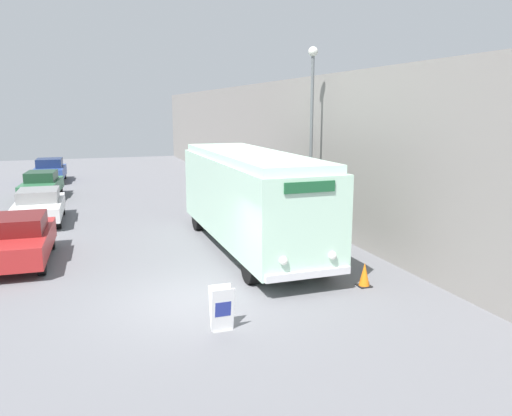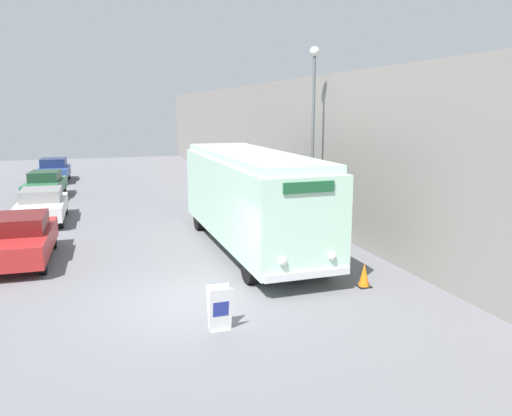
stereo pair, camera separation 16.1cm
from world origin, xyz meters
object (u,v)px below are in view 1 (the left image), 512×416
Objects in this scene: vintage_bus at (250,196)px; sign_board at (222,309)px; parked_car_near at (19,239)px; parked_car_far at (42,185)px; parked_car_distant at (50,170)px; parked_car_mid at (39,205)px; traffic_cone at (364,275)px; streetlamp at (312,117)px.

sign_board is (-2.68, -6.00, -1.40)m from vintage_bus.
parked_car_near is (-4.73, 6.88, 0.28)m from sign_board.
parked_car_distant is at bearing 94.96° from parked_car_far.
parked_car_near is at bearing 173.26° from vintage_bus.
parked_car_mid reaches higher than sign_board.
parked_car_far is (-0.28, 6.21, 0.02)m from parked_car_mid.
traffic_cone is (9.18, -5.49, -0.44)m from parked_car_near.
streetlamp is 1.74× the size of parked_car_distant.
parked_car_far reaches higher than traffic_cone.
vintage_bus is 2.24× the size of parked_car_mid.
vintage_bus is 2.35× the size of parked_car_distant.
parked_car_far is (-4.83, 19.08, 0.27)m from sign_board.
parked_car_mid reaches higher than traffic_cone.
parked_car_distant is at bearing 92.54° from parked_car_near.
traffic_cone is (1.78, -4.61, -1.56)m from vintage_bus.
parked_car_near reaches higher than parked_car_mid.
parked_car_distant is 26.12m from traffic_cone.
vintage_bus is 4.22m from streetlamp.
parked_car_far reaches higher than sign_board.
parked_car_mid is 1.05× the size of parked_car_distant.
traffic_cone is (-1.19, -6.05, -4.19)m from streetlamp.
traffic_cone is (9.00, -11.48, -0.42)m from parked_car_mid.
parked_car_distant is (-7.42, 19.84, -1.12)m from vintage_bus.
streetlamp is at bearing 52.81° from sign_board.
parked_car_mid is 0.96× the size of parked_car_far.
parked_car_far is at bearing 117.69° from traffic_cone.
parked_car_far is at bearing 92.97° from parked_car_near.
parked_car_distant reaches higher than parked_car_mid.
traffic_cone is (9.20, -24.45, -0.44)m from parked_car_distant.
sign_board is 19.69m from parked_car_far.
sign_board is 8.35m from parked_car_near.
parked_car_near is at bearing 124.52° from sign_board.
streetlamp is 1.60× the size of parked_car_far.
vintage_bus is 5.18m from traffic_cone.
sign_board is at bearing -114.03° from vintage_bus.
parked_car_mid is 6.21m from parked_car_far.
streetlamp is 10.45× the size of traffic_cone.
traffic_cone is at bearing -67.09° from parked_car_distant.
parked_car_distant reaches higher than parked_car_far.
parked_car_mid is (0.18, 6.00, -0.02)m from parked_car_near.
sign_board is 0.25× the size of parked_car_distant.
traffic_cone is at bearing -50.52° from parked_car_mid.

